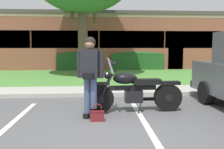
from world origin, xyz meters
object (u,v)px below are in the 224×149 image
Objects in this scene: hedge_center_left at (137,60)px; brick_building at (97,42)px; motorcycle at (138,91)px; rider_person at (90,71)px; handbag at (97,114)px; hedge_left at (77,60)px.

hedge_center_left is 0.13× the size of brick_building.
rider_person reaches higher than motorcycle.
rider_person is (-1.09, -0.45, 0.50)m from motorcycle.
handbag is 0.11× the size of hedge_center_left.
motorcycle is 6.23× the size of handbag.
hedge_left is at bearing 94.84° from rider_person.
hedge_left reaches higher than handbag.
rider_person reaches higher than hedge_center_left.
brick_building reaches higher than rider_person.
brick_building is (0.30, 17.07, 1.76)m from handbag.
brick_building is (-0.65, 16.34, 1.41)m from motorcycle.
motorcycle is 0.91× the size of hedge_left.
rider_person is at bearing -157.45° from motorcycle.
hedge_left is at bearing -104.26° from brick_building.
rider_person reaches higher than hedge_left.
brick_building is (1.39, 5.49, 1.25)m from hedge_left.
handbag is 11.65m from hedge_left.
rider_person is 11.67m from hedge_center_left.
handbag is 17.16m from brick_building.
motorcycle reaches higher than hedge_center_left.
hedge_center_left is (3.86, 0.00, 0.00)m from hedge_left.
hedge_left is (-2.05, 10.85, 0.16)m from motorcycle.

